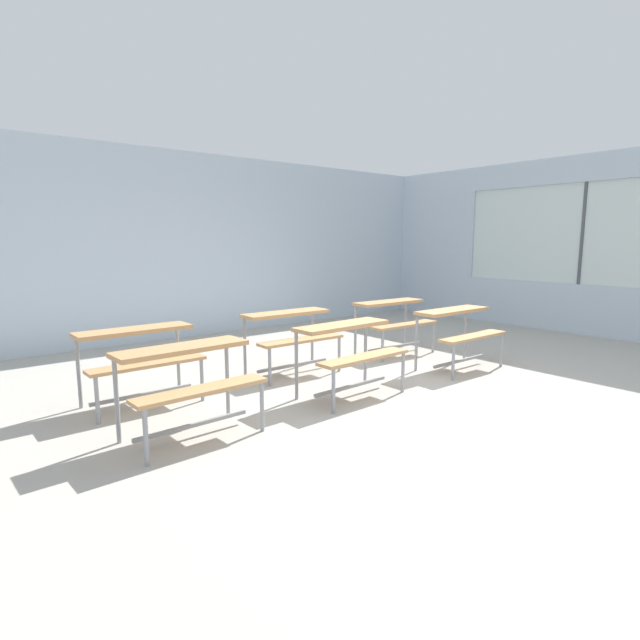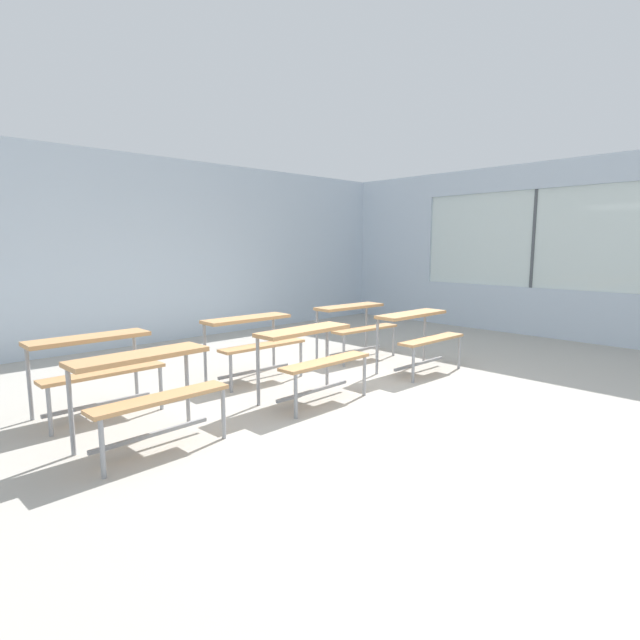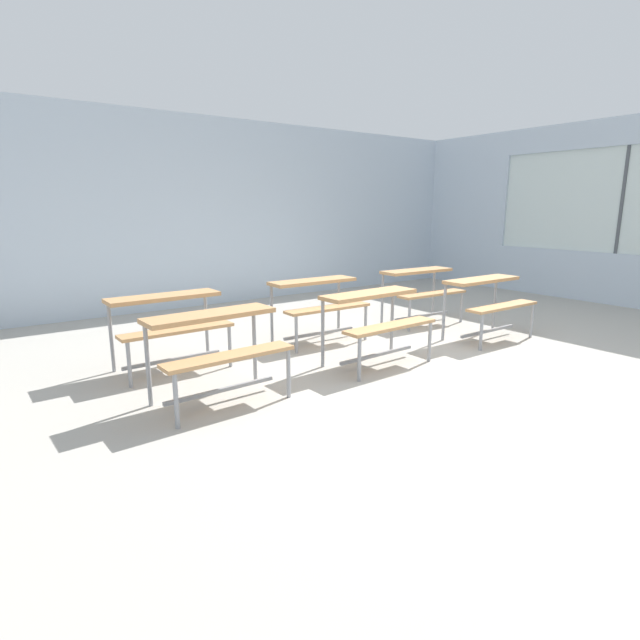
{
  "view_description": "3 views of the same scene",
  "coord_description": "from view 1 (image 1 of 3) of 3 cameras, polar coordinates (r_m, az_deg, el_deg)",
  "views": [
    {
      "loc": [
        -3.8,
        -3.3,
        1.6
      ],
      "look_at": [
        -0.38,
        0.89,
        0.73
      ],
      "focal_mm": 28.0,
      "sensor_mm": 36.0,
      "label": 1
    },
    {
      "loc": [
        -3.8,
        -3.3,
        1.6
      ],
      "look_at": [
        0.41,
        1.11,
        0.68
      ],
      "focal_mm": 28.0,
      "sensor_mm": 36.0,
      "label": 2
    },
    {
      "loc": [
        -3.8,
        -3.3,
        1.6
      ],
      "look_at": [
        -0.8,
        0.82,
        0.44
      ],
      "focal_mm": 28.0,
      "sensor_mm": 36.0,
      "label": 3
    }
  ],
  "objects": [
    {
      "name": "desk_bench_r1c1",
      "position": [
        5.99,
        -3.3,
        -0.83
      ],
      "size": [
        1.11,
        0.61,
        0.74
      ],
      "rotation": [
        0.0,
        0.0,
        -0.02
      ],
      "color": "tan",
      "rests_on": "ground"
    },
    {
      "name": "ground",
      "position": [
        5.29,
        9.51,
        -8.87
      ],
      "size": [
        10.0,
        9.0,
        0.05
      ],
      "primitive_type": "cube",
      "color": "#ADA89E"
    },
    {
      "name": "desk_bench_r0c2",
      "position": [
        6.43,
        15.6,
        -0.46
      ],
      "size": [
        1.1,
        0.6,
        0.74
      ],
      "rotation": [
        0.0,
        0.0,
        -0.01
      ],
      "color": "tan",
      "rests_on": "ground"
    },
    {
      "name": "desk_bench_r0c1",
      "position": [
        5.13,
        3.4,
        -2.53
      ],
      "size": [
        1.12,
        0.63,
        0.74
      ],
      "rotation": [
        0.0,
        0.0,
        0.03
      ],
      "color": "tan",
      "rests_on": "ground"
    },
    {
      "name": "desk_bench_r1c0",
      "position": [
        5.15,
        -19.96,
        -3.01
      ],
      "size": [
        1.11,
        0.61,
        0.74
      ],
      "rotation": [
        0.0,
        0.0,
        0.01
      ],
      "color": "tan",
      "rests_on": "ground"
    },
    {
      "name": "wall_right",
      "position": [
        9.35,
        31.3,
        6.89
      ],
      "size": [
        0.12,
        9.0,
        3.0
      ],
      "color": "silver",
      "rests_on": "ground"
    },
    {
      "name": "wall_back",
      "position": [
        8.68,
        -13.32,
        8.25
      ],
      "size": [
        10.0,
        0.12,
        3.0
      ],
      "primitive_type": "cube",
      "color": "silver",
      "rests_on": "ground"
    },
    {
      "name": "desk_bench_r1c2",
      "position": [
        7.11,
        8.45,
        0.67
      ],
      "size": [
        1.13,
        0.64,
        0.74
      ],
      "rotation": [
        0.0,
        0.0,
        -0.05
      ],
      "color": "tan",
      "rests_on": "ground"
    },
    {
      "name": "desk_bench_r0c0",
      "position": [
        4.19,
        -14.76,
        -5.5
      ],
      "size": [
        1.12,
        0.63,
        0.74
      ],
      "rotation": [
        0.0,
        0.0,
        0.04
      ],
      "color": "tan",
      "rests_on": "ground"
    }
  ]
}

